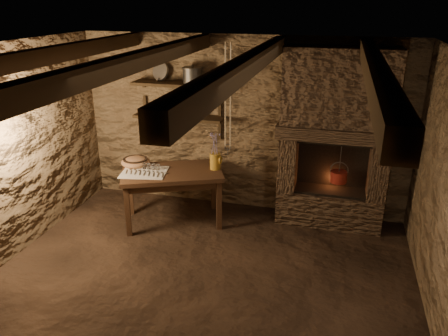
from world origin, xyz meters
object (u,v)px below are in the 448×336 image
(stoneware_jug, at_px, (215,154))
(red_pot, at_px, (339,176))
(iron_stockpot, at_px, (193,76))
(work_table, at_px, (173,194))
(wooden_bowl, at_px, (136,162))

(stoneware_jug, xyz_separation_m, red_pot, (1.57, 0.24, -0.24))
(stoneware_jug, relative_size, iron_stockpot, 1.90)
(iron_stockpot, distance_m, red_pot, 2.30)
(work_table, relative_size, iron_stockpot, 5.69)
(stoneware_jug, relative_size, wooden_bowl, 1.29)
(work_table, distance_m, iron_stockpot, 1.58)
(wooden_bowl, bearing_deg, iron_stockpot, 37.17)
(stoneware_jug, distance_m, wooden_bowl, 1.09)
(stoneware_jug, bearing_deg, red_pot, 25.16)
(stoneware_jug, height_order, wooden_bowl, stoneware_jug)
(stoneware_jug, bearing_deg, wooden_bowl, -155.72)
(wooden_bowl, height_order, iron_stockpot, iron_stockpot)
(work_table, xyz_separation_m, iron_stockpot, (0.12, 0.57, 1.47))
(work_table, distance_m, red_pot, 2.17)
(work_table, height_order, red_pot, red_pot)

